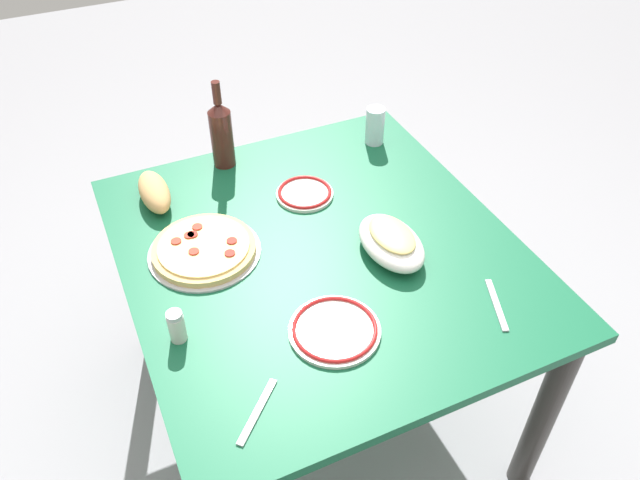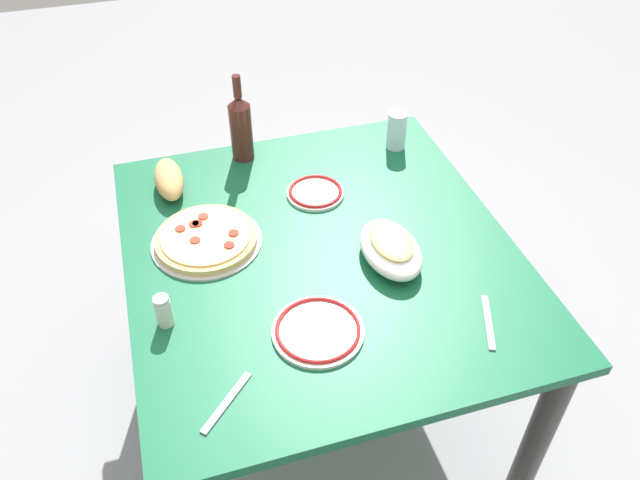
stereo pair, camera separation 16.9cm
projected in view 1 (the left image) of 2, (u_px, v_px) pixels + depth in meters
The scene contains 12 objects.
ground_plane at pixel (320, 402), 2.20m from camera, with size 8.00×8.00×0.00m, color gray.
dining_table at pixel (320, 279), 1.79m from camera, with size 1.14×1.04×0.73m.
pepperoni_pizza at pixel (204, 249), 1.69m from camera, with size 0.30×0.30×0.03m.
baked_pasta_dish at pixel (391, 241), 1.67m from camera, with size 0.24×0.15×0.08m.
wine_bottle at pixel (221, 133), 1.93m from camera, with size 0.07×0.07×0.29m.
water_glass at pixel (375, 126), 2.06m from camera, with size 0.06×0.06×0.13m, color silver.
side_plate_near at pixel (305, 193), 1.88m from camera, with size 0.17×0.17×0.02m.
side_plate_far at pixel (335, 330), 1.48m from camera, with size 0.22×0.22×0.02m.
bread_loaf at pixel (154, 192), 1.83m from camera, with size 0.20×0.08×0.08m, color tan.
spice_shaker at pixel (177, 326), 1.45m from camera, with size 0.04×0.04×0.09m.
fork_left at pixel (497, 305), 1.55m from camera, with size 0.17×0.02×0.01m, color #B7B7BC.
fork_right at pixel (257, 411), 1.32m from camera, with size 0.17×0.02×0.01m, color #B7B7BC.
Camera 1 is at (-1.15, 0.52, 1.89)m, focal length 35.29 mm.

